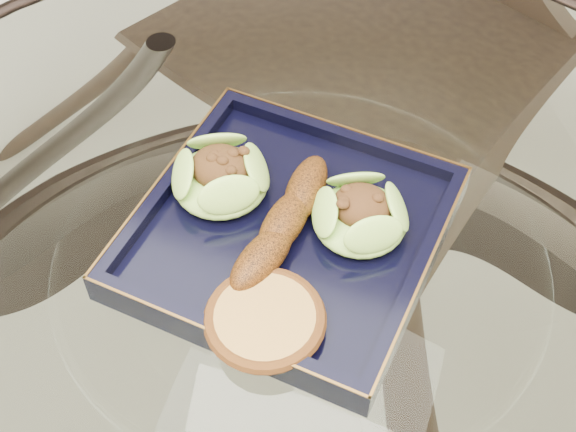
% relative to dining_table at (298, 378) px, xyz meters
% --- Properties ---
extents(dining_table, '(1.13, 1.13, 0.77)m').
position_rel_dining_table_xyz_m(dining_table, '(0.00, 0.00, 0.00)').
color(dining_table, white).
rests_on(dining_table, ground).
extents(dining_chair, '(0.49, 0.49, 0.85)m').
position_rel_dining_table_xyz_m(dining_chair, '(-0.07, 0.53, -0.12)').
color(dining_chair, '#321F10').
rests_on(dining_chair, ground).
extents(navy_plate, '(0.29, 0.29, 0.02)m').
position_rel_dining_table_xyz_m(navy_plate, '(-0.03, 0.05, 0.17)').
color(navy_plate, black).
rests_on(navy_plate, dining_table).
extents(lettuce_wrap_left, '(0.10, 0.10, 0.03)m').
position_rel_dining_table_xyz_m(lettuce_wrap_left, '(-0.11, 0.07, 0.20)').
color(lettuce_wrap_left, '#72A530').
rests_on(lettuce_wrap_left, navy_plate).
extents(lettuce_wrap_right, '(0.10, 0.10, 0.03)m').
position_rel_dining_table_xyz_m(lettuce_wrap_right, '(0.03, 0.08, 0.20)').
color(lettuce_wrap_right, '#71AE32').
rests_on(lettuce_wrap_right, navy_plate).
extents(roasted_plantain, '(0.05, 0.17, 0.03)m').
position_rel_dining_table_xyz_m(roasted_plantain, '(-0.03, 0.05, 0.20)').
color(roasted_plantain, '#622F0A').
rests_on(roasted_plantain, navy_plate).
extents(crumb_patty, '(0.11, 0.11, 0.02)m').
position_rel_dining_table_xyz_m(crumb_patty, '(-0.01, -0.05, 0.19)').
color(crumb_patty, '#B2833B').
rests_on(crumb_patty, navy_plate).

